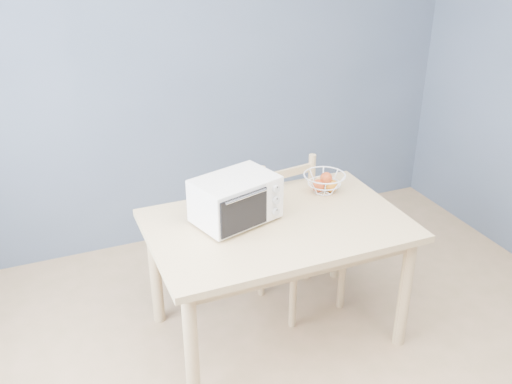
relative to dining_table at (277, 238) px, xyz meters
name	(u,v)px	position (x,y,z in m)	size (l,w,h in m)	color
room	(375,206)	(-0.03, -0.91, 0.65)	(4.01, 4.51, 2.61)	tan
dining_table	(277,238)	(0.00, 0.00, 0.00)	(1.40, 0.90, 0.75)	#DCC484
toaster_oven	(233,200)	(-0.22, 0.09, 0.24)	(0.50, 0.42, 0.26)	white
fruit_basket	(324,182)	(0.41, 0.23, 0.17)	(0.32, 0.32, 0.13)	white
dining_chair	(298,237)	(0.26, 0.26, -0.20)	(0.48, 0.48, 0.92)	#DCC484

